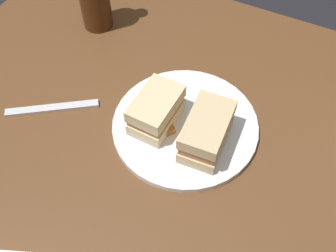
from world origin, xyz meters
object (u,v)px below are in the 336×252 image
(sandwich_half_left, at_px, (156,110))
(sandwich_half_right, at_px, (207,132))
(plate, at_px, (185,126))
(fork, at_px, (52,108))

(sandwich_half_left, height_order, sandwich_half_right, sandwich_half_right)
(plate, height_order, fork, plate)
(plate, bearing_deg, sandwich_half_left, 19.05)
(plate, height_order, sandwich_half_right, sandwich_half_right)
(sandwich_half_right, bearing_deg, sandwich_half_left, -2.47)
(plate, xyz_separation_m, sandwich_half_right, (-0.05, 0.02, 0.04))
(sandwich_half_left, height_order, fork, sandwich_half_left)
(plate, distance_m, sandwich_half_left, 0.07)
(plate, distance_m, fork, 0.26)
(plate, bearing_deg, sandwich_half_right, 156.01)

